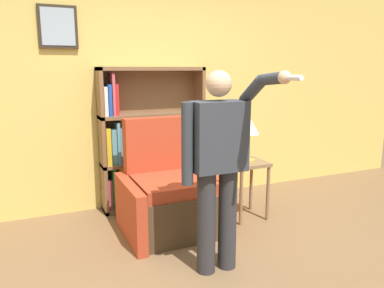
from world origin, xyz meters
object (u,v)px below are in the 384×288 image
armchair (170,196)px  side_table (247,173)px  table_lamp (248,128)px  person_standing (218,161)px  bookcase (143,140)px

armchair → side_table: (0.88, -0.04, 0.15)m
table_lamp → armchair: bearing=177.2°
table_lamp → side_table: bearing=63.4°
table_lamp → person_standing: bearing=-133.0°
table_lamp → bookcase: bearing=140.0°
person_standing → table_lamp: 1.19m
bookcase → armchair: bearing=-86.0°
person_standing → armchair: bearing=94.8°
armchair → side_table: size_ratio=1.77×
bookcase → person_standing: bearing=-85.6°
bookcase → armchair: (0.05, -0.74, -0.44)m
side_table → table_lamp: bearing=-116.6°
bookcase → armchair: size_ratio=1.46×
bookcase → side_table: 1.26m
person_standing → side_table: (0.81, 0.87, -0.42)m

